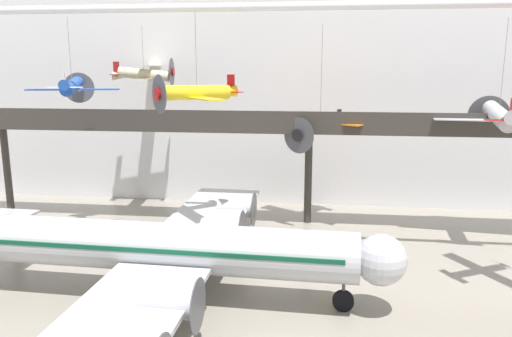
{
  "coord_description": "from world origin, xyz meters",
  "views": [
    {
      "loc": [
        0.73,
        -22.27,
        14.65
      ],
      "look_at": [
        -3.22,
        9.7,
        7.95
      ],
      "focal_mm": 35.0,
      "sensor_mm": 36.0,
      "label": 1
    }
  ],
  "objects_px": {
    "suspended_plane_silver_racer": "(499,116)",
    "suspended_plane_blue_trainer": "(72,86)",
    "suspended_plane_cream_biplane": "(144,74)",
    "suspended_plane_orange_highwing": "(320,127)",
    "suspended_plane_yellow_lowwing": "(197,93)",
    "airliner_silver_main": "(158,248)"
  },
  "relations": [
    {
      "from": "suspended_plane_cream_biplane",
      "to": "suspended_plane_silver_racer",
      "type": "xyz_separation_m",
      "value": [
        31.62,
        -6.23,
        -3.16
      ]
    },
    {
      "from": "suspended_plane_cream_biplane",
      "to": "suspended_plane_yellow_lowwing",
      "type": "relative_size",
      "value": 1.06
    },
    {
      "from": "suspended_plane_orange_highwing",
      "to": "suspended_plane_silver_racer",
      "type": "relative_size",
      "value": 1.11
    },
    {
      "from": "suspended_plane_silver_racer",
      "to": "suspended_plane_yellow_lowwing",
      "type": "bearing_deg",
      "value": 110.22
    },
    {
      "from": "suspended_plane_silver_racer",
      "to": "suspended_plane_yellow_lowwing",
      "type": "xyz_separation_m",
      "value": [
        -23.39,
        -5.82,
        2.0
      ]
    },
    {
      "from": "airliner_silver_main",
      "to": "suspended_plane_blue_trainer",
      "type": "distance_m",
      "value": 17.32
    },
    {
      "from": "suspended_plane_cream_biplane",
      "to": "suspended_plane_yellow_lowwing",
      "type": "height_order",
      "value": "suspended_plane_cream_biplane"
    },
    {
      "from": "suspended_plane_silver_racer",
      "to": "suspended_plane_blue_trainer",
      "type": "xyz_separation_m",
      "value": [
        -34.43,
        -3.17,
        2.32
      ]
    },
    {
      "from": "suspended_plane_yellow_lowwing",
      "to": "airliner_silver_main",
      "type": "bearing_deg",
      "value": 45.13
    },
    {
      "from": "suspended_plane_blue_trainer",
      "to": "suspended_plane_silver_racer",
      "type": "bearing_deg",
      "value": -100.43
    },
    {
      "from": "suspended_plane_orange_highwing",
      "to": "suspended_plane_silver_racer",
      "type": "xyz_separation_m",
      "value": [
        14.23,
        -3.48,
        1.51
      ]
    },
    {
      "from": "suspended_plane_yellow_lowwing",
      "to": "suspended_plane_blue_trainer",
      "type": "bearing_deg",
      "value": -51.56
    },
    {
      "from": "airliner_silver_main",
      "to": "suspended_plane_orange_highwing",
      "type": "bearing_deg",
      "value": 61.25
    },
    {
      "from": "suspended_plane_cream_biplane",
      "to": "suspended_plane_silver_racer",
      "type": "bearing_deg",
      "value": -15.96
    },
    {
      "from": "airliner_silver_main",
      "to": "suspended_plane_blue_trainer",
      "type": "relative_size",
      "value": 4.75
    },
    {
      "from": "suspended_plane_silver_racer",
      "to": "suspended_plane_yellow_lowwing",
      "type": "height_order",
      "value": "suspended_plane_yellow_lowwing"
    },
    {
      "from": "suspended_plane_orange_highwing",
      "to": "suspended_plane_silver_racer",
      "type": "height_order",
      "value": "suspended_plane_silver_racer"
    },
    {
      "from": "suspended_plane_silver_racer",
      "to": "suspended_plane_blue_trainer",
      "type": "distance_m",
      "value": 34.65
    },
    {
      "from": "suspended_plane_orange_highwing",
      "to": "suspended_plane_cream_biplane",
      "type": "bearing_deg",
      "value": -65.0
    },
    {
      "from": "suspended_plane_yellow_lowwing",
      "to": "suspended_plane_silver_racer",
      "type": "bearing_deg",
      "value": 155.89
    },
    {
      "from": "suspended_plane_orange_highwing",
      "to": "suspended_plane_blue_trainer",
      "type": "height_order",
      "value": "suspended_plane_blue_trainer"
    },
    {
      "from": "airliner_silver_main",
      "to": "suspended_plane_blue_trainer",
      "type": "height_order",
      "value": "suspended_plane_blue_trainer"
    }
  ]
}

